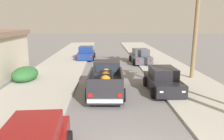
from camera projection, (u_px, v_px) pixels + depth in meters
The scene contains 9 objects.
sidewalk_left at pixel (51, 76), 18.81m from camera, with size 4.74×60.00×0.12m, color #B2AFA8.
sidewalk_right at pixel (175, 75), 19.16m from camera, with size 4.74×60.00×0.12m, color #B2AFA8.
curb_left at pixel (64, 76), 18.85m from camera, with size 0.16×60.00×0.10m, color silver.
curb_right at pixel (164, 75), 19.13m from camera, with size 0.16×60.00×0.10m, color silver.
pickup_truck at pixel (106, 80), 14.43m from camera, with size 2.36×5.28×1.80m.
car_right_near at pixel (163, 80), 14.86m from camera, with size 2.03×4.26×1.54m.
car_left_mid at pixel (86, 53), 27.45m from camera, with size 2.08×4.28×1.54m.
car_right_mid at pixel (141, 57), 24.94m from camera, with size 2.13×4.31×1.54m.
hedge_bush at pixel (25, 74), 17.34m from camera, with size 1.80×2.80×1.10m, color #2D6B33.
Camera 1 is at (-0.82, -6.47, 4.41)m, focal length 37.32 mm.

